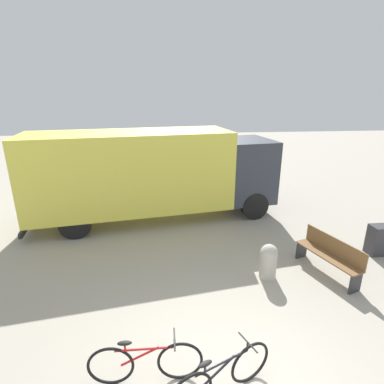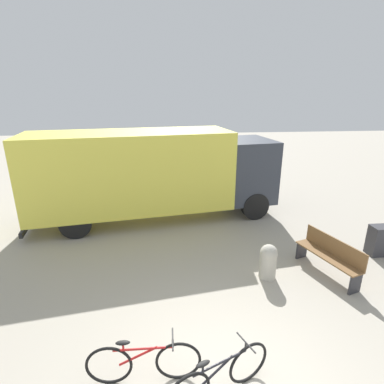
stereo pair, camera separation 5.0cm
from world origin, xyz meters
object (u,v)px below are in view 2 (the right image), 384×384
(bicycle_near, at_px, (144,362))
(utility_box, at_px, (380,240))
(delivery_truck, at_px, (153,171))
(park_bench, at_px, (330,254))
(bollard_near_bench, at_px, (268,260))
(bicycle_middle, at_px, (220,377))

(bicycle_near, bearing_deg, utility_box, 28.72)
(delivery_truck, relative_size, park_bench, 4.79)
(delivery_truck, distance_m, park_bench, 6.02)
(park_bench, xyz_separation_m, bollard_near_bench, (-1.57, -0.02, -0.05))
(bicycle_near, distance_m, bicycle_middle, 1.17)
(bicycle_middle, relative_size, utility_box, 1.95)
(bicycle_near, distance_m, bollard_near_bench, 3.80)
(bollard_near_bench, relative_size, utility_box, 1.04)
(park_bench, bearing_deg, bicycle_near, 102.03)
(bicycle_middle, height_order, bollard_near_bench, bollard_near_bench)
(park_bench, distance_m, utility_box, 2.03)
(delivery_truck, height_order, bicycle_near, delivery_truck)
(bollard_near_bench, height_order, utility_box, bollard_near_bench)
(bollard_near_bench, bearing_deg, park_bench, 0.84)
(bicycle_middle, relative_size, bollard_near_bench, 1.88)
(park_bench, bearing_deg, bicycle_middle, 113.46)
(bicycle_near, height_order, bicycle_middle, same)
(delivery_truck, xyz_separation_m, bollard_near_bench, (2.81, -3.99, -1.26))
(bicycle_middle, bearing_deg, bicycle_near, 139.02)
(delivery_truck, height_order, utility_box, delivery_truck)
(delivery_truck, distance_m, utility_box, 7.16)
(bicycle_near, xyz_separation_m, bicycle_middle, (1.12, -0.36, 0.00))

